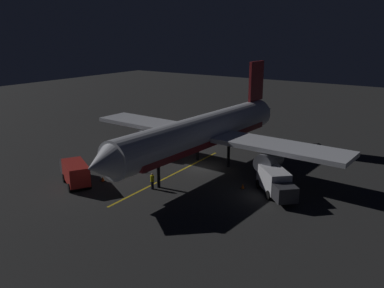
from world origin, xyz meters
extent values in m
cube|color=#292929|center=(0.00, 0.00, -0.10)|extent=(180.00, 180.00, 0.20)
cube|color=gold|center=(1.51, 4.00, 0.00)|extent=(0.88, 20.85, 0.01)
cylinder|color=silver|center=(0.00, 0.00, 4.56)|extent=(5.14, 28.36, 3.87)
cube|color=maroon|center=(0.00, 0.00, 3.50)|extent=(4.76, 24.12, 0.70)
cone|color=silver|center=(0.69, 15.25, 4.56)|extent=(3.93, 3.26, 3.79)
cone|color=silver|center=(-0.72, -15.83, 4.56)|extent=(3.69, 4.79, 3.48)
cube|color=maroon|center=(-0.60, -13.09, 9.23)|extent=(0.52, 3.61, 5.48)
cube|color=silver|center=(-9.54, -0.98, 3.98)|extent=(15.30, 5.48, 0.50)
cylinder|color=slate|center=(-8.73, 0.19, 2.58)|extent=(2.24, 3.29, 2.10)
cube|color=silver|center=(9.41, -1.84, 3.98)|extent=(15.30, 5.48, 0.50)
cylinder|color=slate|center=(8.71, -0.61, 2.58)|extent=(2.24, 3.29, 2.10)
cylinder|color=black|center=(0.35, 7.75, 1.31)|extent=(0.38, 0.38, 2.63)
cylinder|color=black|center=(-2.43, -2.30, 1.31)|extent=(0.38, 0.38, 2.63)
cylinder|color=black|center=(2.21, -2.51, 1.31)|extent=(0.38, 0.38, 2.63)
cube|color=maroon|center=(8.05, 12.23, 1.46)|extent=(5.06, 4.07, 2.03)
cube|color=#38383D|center=(10.87, 10.69, 1.20)|extent=(2.54, 2.62, 1.50)
cylinder|color=black|center=(9.47, 11.45, 0.45)|extent=(1.90, 2.46, 0.90)
cylinder|color=black|center=(6.63, 13.01, 0.45)|extent=(1.90, 2.46, 0.90)
cube|color=silver|center=(-10.24, 2.32, 1.53)|extent=(4.57, 4.60, 2.15)
cube|color=#38383D|center=(-12.40, 4.53, 1.20)|extent=(2.68, 2.68, 1.50)
cylinder|color=black|center=(-11.31, 3.41, 0.45)|extent=(2.28, 2.26, 0.90)
cylinder|color=black|center=(-9.17, 1.22, 0.45)|extent=(2.28, 2.26, 0.90)
cylinder|color=black|center=(0.62, 8.48, 0.42)|extent=(0.32, 0.32, 0.85)
cylinder|color=yellow|center=(0.62, 8.48, 1.18)|extent=(0.40, 0.40, 0.65)
sphere|color=tan|center=(0.62, 8.48, 1.62)|extent=(0.24, 0.24, 0.24)
cone|color=#EA590F|center=(-7.17, 3.03, 0.28)|extent=(0.36, 0.36, 0.55)
cube|color=black|center=(-7.17, 3.03, 0.01)|extent=(0.50, 0.50, 0.03)
cone|color=#EA590F|center=(6.59, 9.82, 0.28)|extent=(0.36, 0.36, 0.55)
cube|color=black|center=(6.59, 9.82, 0.01)|extent=(0.50, 0.50, 0.03)
cone|color=#EA590F|center=(4.61, 5.06, 0.28)|extent=(0.36, 0.36, 0.55)
cube|color=black|center=(4.61, 5.06, 0.01)|extent=(0.50, 0.50, 0.03)
camera|label=1|loc=(-25.08, 38.81, 16.04)|focal=37.78mm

